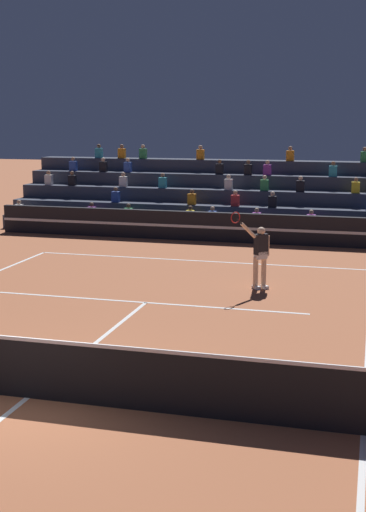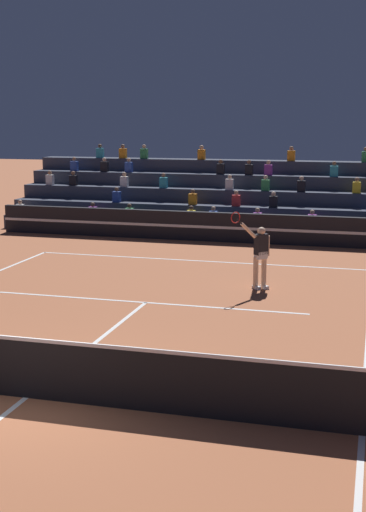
% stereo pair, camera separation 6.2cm
% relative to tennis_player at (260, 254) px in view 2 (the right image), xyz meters
% --- Properties ---
extents(ground_plane, '(120.00, 120.00, 0.00)m').
position_rel_tennis_player_xyz_m(ground_plane, '(-2.54, -8.65, -0.98)').
color(ground_plane, '#AD603D').
extents(court_lines, '(11.10, 23.90, 0.01)m').
position_rel_tennis_player_xyz_m(court_lines, '(-2.54, -8.65, -0.97)').
color(court_lines, white).
rests_on(court_lines, ground).
extents(tennis_net, '(12.00, 0.10, 1.10)m').
position_rel_tennis_player_xyz_m(tennis_net, '(-2.54, -8.65, -0.43)').
color(tennis_net, black).
rests_on(tennis_net, ground).
extents(sponsor_banner_wall, '(18.00, 0.26, 1.10)m').
position_rel_tennis_player_xyz_m(sponsor_banner_wall, '(-2.54, 7.01, -0.43)').
color(sponsor_banner_wall, black).
rests_on(sponsor_banner_wall, ground).
extents(bleacher_stand, '(19.19, 4.75, 3.38)m').
position_rel_tennis_player_xyz_m(bleacher_stand, '(-2.54, 10.81, 0.04)').
color(bleacher_stand, '#383D4C').
rests_on(bleacher_stand, ground).
extents(tennis_player, '(0.99, 1.06, 2.26)m').
position_rel_tennis_player_xyz_m(tennis_player, '(0.00, 0.00, 0.00)').
color(tennis_player, beige).
rests_on(tennis_player, ground).
extents(tennis_ball, '(0.07, 0.07, 0.07)m').
position_rel_tennis_player_xyz_m(tennis_ball, '(-1.75, -7.53, -0.94)').
color(tennis_ball, '#C6DB33').
rests_on(tennis_ball, ground).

